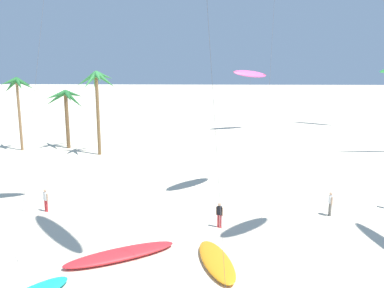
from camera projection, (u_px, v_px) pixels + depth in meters
name	position (u px, v px, depth m)	size (l,w,h in m)	color
palm_tree_0	(18.00, 88.00, 47.32)	(3.59, 3.83, 8.30)	olive
palm_tree_1	(65.00, 101.00, 48.73)	(4.39, 4.60, 6.81)	brown
palm_tree_2	(97.00, 86.00, 45.06)	(4.30, 4.45, 9.07)	brown
flying_kite_7	(250.00, 74.00, 59.77)	(5.23, 8.92, 8.88)	#EA5193
grounded_kite_1	(121.00, 254.00, 22.94)	(6.10, 4.30, 0.39)	red
grounded_kite_2	(216.00, 261.00, 22.20)	(2.58, 5.09, 0.40)	orange
person_foreground_walker	(219.00, 214.00, 26.81)	(0.47, 0.31, 1.64)	red
person_near_right	(330.00, 203.00, 28.79)	(0.24, 0.51, 1.67)	slate
person_far_watcher	(46.00, 199.00, 29.53)	(0.44, 0.33, 1.64)	red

